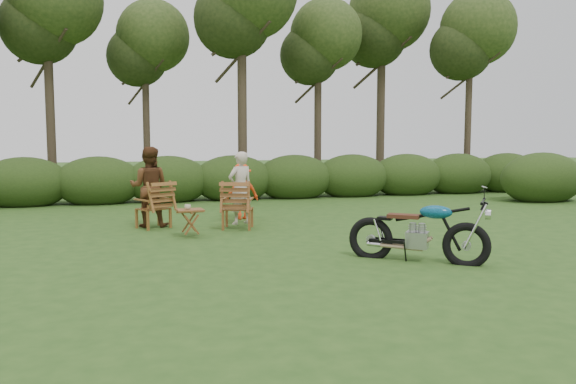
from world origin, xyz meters
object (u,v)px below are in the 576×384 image
object	(u,v)px
lawn_chair_left	(154,228)
adult_b	(150,227)
side_table	(190,223)
child	(242,219)
motorcycle	(417,261)
cup	(188,207)
lawn_chair_right	(238,229)
adult_a	(241,224)

from	to	relation	value
lawn_chair_left	adult_b	world-z (taller)	adult_b
side_table	child	distance (m)	2.59
motorcycle	cup	xyz separation A→B (m)	(-3.21, 3.13, 0.59)
lawn_chair_right	child	world-z (taller)	child
adult_a	side_table	bearing A→B (deg)	26.51
side_table	adult_b	bearing A→B (deg)	114.74
side_table	adult_b	world-z (taller)	adult_b
lawn_chair_right	lawn_chair_left	xyz separation A→B (m)	(-1.71, 0.58, 0.00)
motorcycle	child	bearing A→B (deg)	146.23
motorcycle	child	world-z (taller)	child
lawn_chair_right	child	distance (m)	1.46
lawn_chair_right	child	size ratio (longest dim) A/B	0.77
motorcycle	side_table	xyz separation A→B (m)	(-3.16, 3.13, 0.27)
adult_a	lawn_chair_left	bearing A→B (deg)	-19.37
cup	adult_a	bearing A→B (deg)	46.09
lawn_chair_right	motorcycle	bearing A→B (deg)	137.85
side_table	cup	world-z (taller)	cup
motorcycle	adult_b	size ratio (longest dim) A/B	1.19
side_table	child	world-z (taller)	child
adult_b	side_table	bearing A→B (deg)	128.59
adult_a	lawn_chair_right	bearing A→B (deg)	53.03
lawn_chair_right	side_table	distance (m)	1.32
motorcycle	child	size ratio (longest dim) A/B	1.56
lawn_chair_right	side_table	world-z (taller)	side_table
cup	adult_a	distance (m)	1.96
child	cup	bearing A→B (deg)	45.41
cup	adult_b	xyz separation A→B (m)	(-0.66, 1.53, -0.59)
cup	child	xyz separation A→B (m)	(1.48, 2.14, -0.59)
side_table	adult_b	size ratio (longest dim) A/B	0.31
adult_b	motorcycle	bearing A→B (deg)	143.55
lawn_chair_right	side_table	xyz separation A→B (m)	(-1.07, -0.73, 0.27)
lawn_chair_right	adult_a	world-z (taller)	adult_a
lawn_chair_left	motorcycle	bearing A→B (deg)	101.70
lawn_chair_left	cup	size ratio (longest dim) A/B	8.38
side_table	lawn_chair_left	bearing A→B (deg)	116.03
lawn_chair_left	child	bearing A→B (deg)	172.88
adult_a	child	size ratio (longest dim) A/B	1.23
side_table	cup	distance (m)	0.32
adult_b	child	distance (m)	2.23
cup	adult_a	xyz separation A→B (m)	(1.30, 1.35, -0.59)
motorcycle	adult_b	bearing A→B (deg)	167.75
motorcycle	cup	size ratio (longest dim) A/B	17.26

